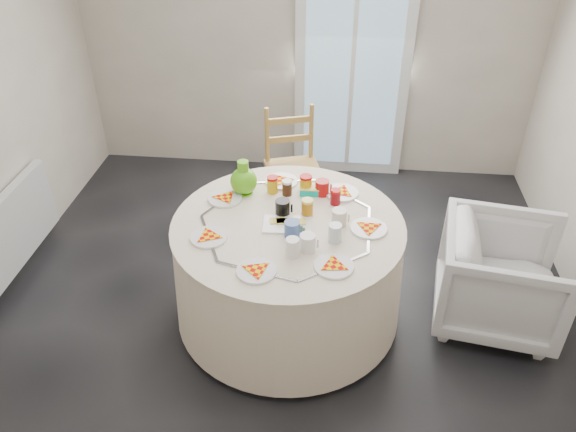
# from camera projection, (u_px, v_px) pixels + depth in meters

# --- Properties ---
(floor) EXTENTS (4.00, 4.00, 0.00)m
(floor) POSITION_uv_depth(u_px,v_px,m) (283.00, 305.00, 3.88)
(floor) COLOR black
(floor) RESTS_ON ground
(wall_back) EXTENTS (4.00, 0.02, 2.60)m
(wall_back) POSITION_uv_depth(u_px,v_px,m) (308.00, 31.00, 4.78)
(wall_back) COLOR #BCB5A3
(wall_back) RESTS_ON floor
(glass_door) EXTENTS (1.00, 0.08, 2.10)m
(glass_door) POSITION_uv_depth(u_px,v_px,m) (353.00, 63.00, 4.85)
(glass_door) COLOR silver
(glass_door) RESTS_ON floor
(radiator) EXTENTS (0.07, 1.00, 0.55)m
(radiator) POSITION_uv_depth(u_px,v_px,m) (15.00, 227.00, 3.99)
(radiator) COLOR silver
(radiator) RESTS_ON floor
(table) EXTENTS (1.46, 1.46, 0.74)m
(table) POSITION_uv_depth(u_px,v_px,m) (288.00, 270.00, 3.61)
(table) COLOR beige
(table) RESTS_ON floor
(wooden_chair) EXTENTS (0.52, 0.51, 0.95)m
(wooden_chair) POSITION_uv_depth(u_px,v_px,m) (293.00, 169.00, 4.50)
(wooden_chair) COLOR #AF7B4E
(wooden_chair) RESTS_ON floor
(armchair) EXTENTS (0.81, 0.85, 0.77)m
(armchair) POSITION_uv_depth(u_px,v_px,m) (502.00, 273.00, 3.57)
(armchair) COLOR silver
(armchair) RESTS_ON floor
(place_settings) EXTENTS (1.52, 1.52, 0.02)m
(place_settings) POSITION_uv_depth(u_px,v_px,m) (288.00, 220.00, 3.39)
(place_settings) COLOR silver
(place_settings) RESTS_ON table
(jar_cluster) EXTENTS (0.51, 0.33, 0.14)m
(jar_cluster) POSITION_uv_depth(u_px,v_px,m) (302.00, 188.00, 3.59)
(jar_cluster) COLOR #8B5013
(jar_cluster) RESTS_ON table
(butter_tub) EXTENTS (0.14, 0.10, 0.05)m
(butter_tub) POSITION_uv_depth(u_px,v_px,m) (310.00, 188.00, 3.66)
(butter_tub) COLOR #04B4A9
(butter_tub) RESTS_ON table
(green_pitcher) EXTENTS (0.23, 0.23, 0.23)m
(green_pitcher) POSITION_uv_depth(u_px,v_px,m) (243.00, 176.00, 3.62)
(green_pitcher) COLOR #53B115
(green_pitcher) RESTS_ON table
(cheese_platter) EXTENTS (0.30, 0.20, 0.04)m
(cheese_platter) POSITION_uv_depth(u_px,v_px,m) (287.00, 222.00, 3.37)
(cheese_platter) COLOR silver
(cheese_platter) RESTS_ON table
(mugs_glasses) EXTENTS (0.80, 0.80, 0.12)m
(mugs_glasses) POSITION_uv_depth(u_px,v_px,m) (310.00, 219.00, 3.33)
(mugs_glasses) COLOR #A29A9C
(mugs_glasses) RESTS_ON table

